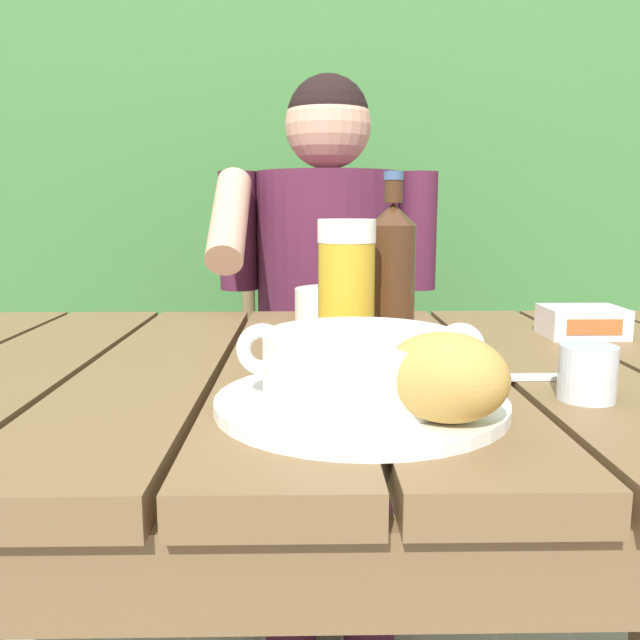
{
  "coord_description": "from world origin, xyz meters",
  "views": [
    {
      "loc": [
        0.02,
        -0.82,
        0.93
      ],
      "look_at": [
        0.04,
        -0.11,
        0.81
      ],
      "focal_mm": 37.13,
      "sensor_mm": 36.0,
      "label": 1
    }
  ],
  "objects": [
    {
      "name": "table_knife",
      "position": [
        0.22,
        -0.1,
        0.74
      ],
      "size": [
        0.15,
        0.02,
        0.01
      ],
      "color": "silver",
      "rests_on": "dining_table"
    },
    {
      "name": "serving_plate",
      "position": [
        0.07,
        -0.21,
        0.74
      ],
      "size": [
        0.28,
        0.28,
        0.01
      ],
      "color": "white",
      "rests_on": "dining_table"
    },
    {
      "name": "water_glass_small",
      "position": [
        0.31,
        -0.18,
        0.76
      ],
      "size": [
        0.06,
        0.06,
        0.06
      ],
      "color": "silver",
      "rests_on": "dining_table"
    },
    {
      "name": "hedge_backdrop",
      "position": [
        0.21,
        1.47,
        1.17
      ],
      "size": [
        3.33,
        0.97,
        2.24
      ],
      "color": "#407B3B",
      "rests_on": "ground_plane"
    },
    {
      "name": "soup_bowl",
      "position": [
        0.07,
        -0.21,
        0.78
      ],
      "size": [
        0.24,
        0.19,
        0.07
      ],
      "color": "white",
      "rests_on": "serving_plate"
    },
    {
      "name": "bread_roll",
      "position": [
        0.14,
        -0.28,
        0.79
      ],
      "size": [
        0.13,
        0.12,
        0.08
      ],
      "color": "#C09444",
      "rests_on": "serving_plate"
    },
    {
      "name": "chair_near_diner",
      "position": [
        0.07,
        0.84,
        0.46
      ],
      "size": [
        0.45,
        0.41,
        0.94
      ],
      "color": "olive",
      "rests_on": "ground_plane"
    },
    {
      "name": "butter_tub",
      "position": [
        0.44,
        0.15,
        0.76
      ],
      "size": [
        0.12,
        0.09,
        0.04
      ],
      "color": "white",
      "rests_on": "dining_table"
    },
    {
      "name": "beer_glass",
      "position": [
        0.07,
        0.02,
        0.82
      ],
      "size": [
        0.07,
        0.07,
        0.18
      ],
      "color": "gold",
      "rests_on": "dining_table"
    },
    {
      "name": "diner_bowl",
      "position": [
        0.07,
        0.3,
        0.76
      ],
      "size": [
        0.14,
        0.14,
        0.06
      ],
      "color": "white",
      "rests_on": "dining_table"
    },
    {
      "name": "person_eating",
      "position": [
        0.07,
        0.64,
        0.71
      ],
      "size": [
        0.48,
        0.47,
        1.21
      ],
      "color": "#511E36",
      "rests_on": "ground_plane"
    },
    {
      "name": "dining_table",
      "position": [
        -0.0,
        0.0,
        0.65
      ],
      "size": [
        1.5,
        0.8,
        0.74
      ],
      "color": "brown",
      "rests_on": "ground_plane"
    },
    {
      "name": "beer_bottle",
      "position": [
        0.14,
        0.1,
        0.84
      ],
      "size": [
        0.06,
        0.06,
        0.24
      ],
      "color": "#462916",
      "rests_on": "dining_table"
    }
  ]
}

